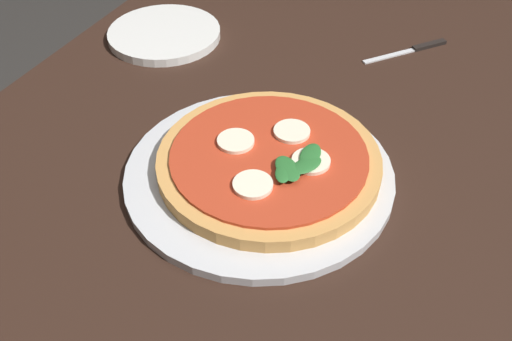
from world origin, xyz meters
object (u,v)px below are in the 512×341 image
(knife, at_px, (416,49))
(serving_tray, at_px, (256,173))
(pizza, at_px, (269,160))
(dining_table, at_px, (245,256))
(plate_white, at_px, (164,34))

(knife, bearing_deg, serving_tray, -15.60)
(pizza, bearing_deg, serving_tray, -51.06)
(dining_table, distance_m, pizza, 0.14)
(knife, bearing_deg, plate_white, -70.52)
(dining_table, xyz_separation_m, serving_tray, (-0.04, -0.00, 0.11))
(plate_white, bearing_deg, serving_tray, 49.19)
(dining_table, bearing_deg, knife, 166.45)
(knife, bearing_deg, dining_table, -13.55)
(pizza, bearing_deg, dining_table, -9.22)
(serving_tray, height_order, pizza, pizza)
(knife, bearing_deg, pizza, -14.16)
(dining_table, height_order, plate_white, plate_white)
(serving_tray, relative_size, knife, 2.66)
(serving_tray, xyz_separation_m, plate_white, (-0.25, -0.29, 0.00))
(serving_tray, bearing_deg, knife, 164.40)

